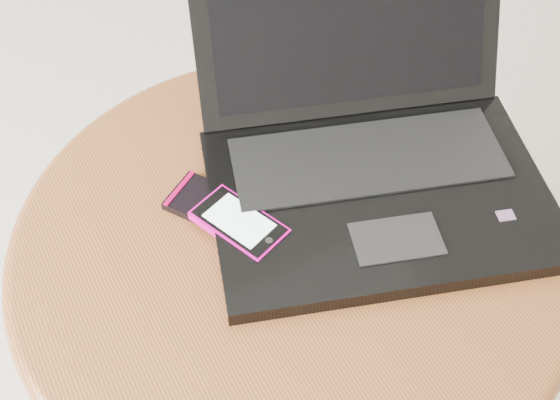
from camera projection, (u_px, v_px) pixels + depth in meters
table at (290, 287)px, 0.96m from camera, size 0.66×0.66×0.53m
laptop at (370, 144)px, 0.90m from camera, size 0.49×0.48×0.25m
phone_black at (217, 207)px, 0.89m from camera, size 0.12×0.13×0.01m
phone_pink at (239, 224)px, 0.86m from camera, size 0.09×0.12×0.01m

